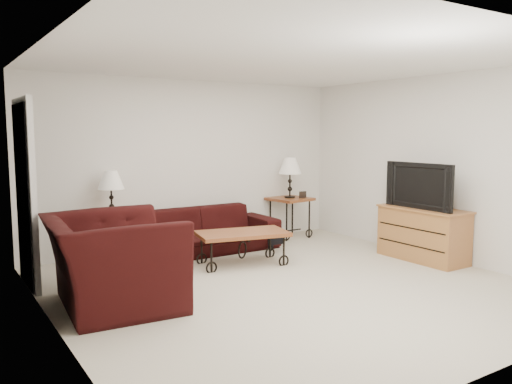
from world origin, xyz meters
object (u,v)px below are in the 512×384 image
Objects in this scene: backpack at (271,234)px; coffee_table at (242,248)px; television at (424,185)px; lamp_right at (290,178)px; side_table_right at (290,217)px; tv_stand at (423,234)px; sofa at (204,230)px; armchair at (112,261)px; side_table_left at (113,239)px; lamp_left at (111,194)px.

coffee_table is at bearing -174.41° from backpack.
lamp_right is at bearing -165.28° from television.
tv_stand is (0.60, -2.21, 0.03)m from side_table_right.
sofa is at bearing 95.40° from coffee_table.
armchair is (-3.50, -1.77, -0.54)m from lamp_right.
side_table_left is 2.22m from backpack.
sofa is at bearing -173.83° from side_table_right.
side_table_right is 1.06m from backpack.
tv_stand is (2.27, -2.03, 0.04)m from sofa.
side_table_left is 1.00× the size of lamp_left.
television is at bearing -75.28° from side_table_right.
armchair reaches higher than tv_stand.
tv_stand is (2.18, -1.12, 0.14)m from coffee_table.
side_table_left is at bearing -12.60° from armchair.
tv_stand is 2.11m from backpack.
tv_stand is (0.60, -2.21, -0.63)m from lamp_right.
lamp_right is (2.95, 0.00, 0.68)m from side_table_left.
tv_stand is at bearing -91.35° from armchair.
armchair is 1.17× the size of tv_stand.
television reaches higher than coffee_table.
backpack is at bearing -141.45° from lamp_right.
television is (2.16, -1.12, 0.80)m from coffee_table.
lamp_left is 2.32m from backpack.
side_table_right is (1.67, 0.18, 0.01)m from sofa.
lamp_left is at bearing 141.40° from coffee_table.
lamp_right is at bearing 105.21° from tv_stand.
coffee_table is (0.09, -0.91, -0.10)m from sofa.
lamp_left is 1.92m from armchair.
side_table_right reaches higher than side_table_left.
lamp_left is (0.00, 0.00, 0.61)m from side_table_left.
lamp_right is (1.67, 0.18, 0.67)m from sofa.
backpack is at bearing 30.01° from coffee_table.
armchair reaches higher than backpack.
coffee_table is (1.37, -1.09, -0.70)m from lamp_left.
side_table_right reaches higher than backpack.
television reaches higher than armchair.
lamp_left is at bearing 0.00° from side_table_left.
sofa is 1.55× the size of armchair.
lamp_right is 2.29m from television.
armchair is 1.31× the size of television.
side_table_right is at bearing 14.12° from backpack.
armchair is at bearing -153.15° from lamp_right.
side_table_right is 3.01m from lamp_left.
lamp_right is 0.62× the size of television.
lamp_right is at bearing 14.12° from backpack.
sofa is at bearing 138.13° from tv_stand.
sofa is 2.02× the size of television.
armchair is at bearing 178.17° from backpack.
sofa is 4.29× the size of backpack.
side_table_left is 1.76m from coffee_table.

